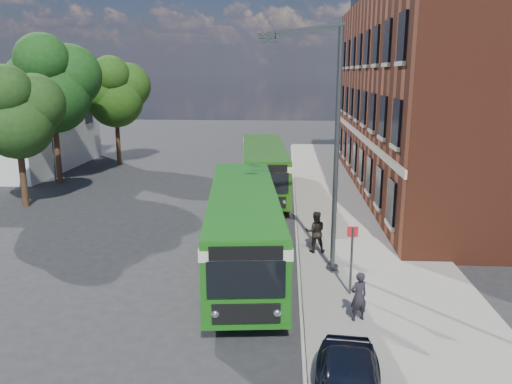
{
  "coord_description": "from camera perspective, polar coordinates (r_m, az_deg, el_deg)",
  "views": [
    {
      "loc": [
        3.39,
        -19.85,
        7.39
      ],
      "look_at": [
        2.08,
        1.78,
        2.2
      ],
      "focal_mm": 35.0,
      "sensor_mm": 36.0,
      "label": 1
    }
  ],
  "objects": [
    {
      "name": "ground",
      "position": [
        21.45,
        -5.87,
        -6.76
      ],
      "size": [
        120.0,
        120.0,
        0.0
      ],
      "primitive_type": "plane",
      "color": "#272729",
      "rests_on": "ground"
    },
    {
      "name": "pavement",
      "position": [
        29.02,
        10.51,
        -1.36
      ],
      "size": [
        6.0,
        48.0,
        0.15
      ],
      "primitive_type": "cube",
      "color": "gray",
      "rests_on": "ground"
    },
    {
      "name": "kerb_line",
      "position": [
        28.82,
        4.47,
        -1.42
      ],
      "size": [
        0.12,
        48.0,
        0.01
      ],
      "primitive_type": "cube",
      "color": "beige",
      "rests_on": "ground"
    },
    {
      "name": "brick_office",
      "position": [
        33.57,
        22.38,
        11.76
      ],
      "size": [
        12.1,
        26.0,
        14.2
      ],
      "color": "maroon",
      "rests_on": "ground"
    },
    {
      "name": "white_building",
      "position": [
        43.63,
        -26.12,
        7.21
      ],
      "size": [
        9.4,
        13.4,
        7.3
      ],
      "color": "silver",
      "rests_on": "ground"
    },
    {
      "name": "flagpole",
      "position": [
        36.55,
        -22.49,
        8.62
      ],
      "size": [
        0.95,
        0.1,
        9.0
      ],
      "color": "#3C3F42",
      "rests_on": "ground"
    },
    {
      "name": "street_lamp",
      "position": [
        18.1,
        8.06,
        5.07
      ],
      "size": [
        2.96,
        2.38,
        9.0
      ],
      "color": "#3C3F42",
      "rests_on": "ground"
    },
    {
      "name": "bus_stop_sign",
      "position": [
        16.87,
        10.87,
        -7.2
      ],
      "size": [
        0.35,
        0.08,
        2.52
      ],
      "color": "#3C3F42",
      "rests_on": "ground"
    },
    {
      "name": "bus_front",
      "position": [
        19.28,
        -1.46,
        -3.29
      ],
      "size": [
        3.7,
        12.11,
        3.02
      ],
      "color": "#1B6316",
      "rests_on": "ground"
    },
    {
      "name": "bus_rear",
      "position": [
        31.18,
        0.87,
        3.2
      ],
      "size": [
        3.5,
        12.34,
        3.02
      ],
      "color": "#235A13",
      "rests_on": "ground"
    },
    {
      "name": "pedestrian_a",
      "position": [
        15.45,
        11.65,
        -11.6
      ],
      "size": [
        0.66,
        0.57,
        1.54
      ],
      "primitive_type": "imported",
      "rotation": [
        0.0,
        0.0,
        3.57
      ],
      "color": "#241F28",
      "rests_on": "pavement"
    },
    {
      "name": "pedestrian_b",
      "position": [
        20.73,
        6.81,
        -4.53
      ],
      "size": [
        0.87,
        0.7,
        1.74
      ],
      "primitive_type": "imported",
      "rotation": [
        0.0,
        0.0,
        3.19
      ],
      "color": "black",
      "rests_on": "pavement"
    },
    {
      "name": "tree_left",
      "position": [
        30.33,
        -25.7,
        8.26
      ],
      "size": [
        4.65,
        4.42,
        7.85
      ],
      "color": "#342012",
      "rests_on": "ground"
    },
    {
      "name": "tree_mid",
      "position": [
        36.04,
        -22.3,
        11.4
      ],
      "size": [
        5.85,
        5.56,
        9.88
      ],
      "color": "#342012",
      "rests_on": "ground"
    },
    {
      "name": "tree_right",
      "position": [
        42.32,
        -15.77,
        10.99
      ],
      "size": [
        5.17,
        4.92,
        8.73
      ],
      "color": "#342012",
      "rests_on": "ground"
    }
  ]
}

